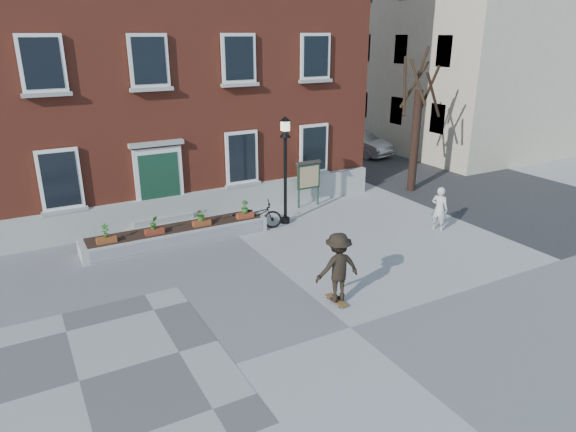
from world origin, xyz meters
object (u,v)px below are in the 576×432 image
bicycle (255,215)px  bystander (439,209)px  parked_car (359,143)px  lamp_post (285,156)px  notice_board (309,176)px  skateboarder (338,267)px

bicycle → bystander: bearing=-99.4°
bicycle → parked_car: 13.01m
lamp_post → notice_board: bearing=35.4°
bystander → skateboarder: skateboarder is taller
bicycle → skateboarder: 5.91m
bicycle → notice_board: (2.99, 1.26, 0.75)m
bystander → skateboarder: (-6.08, -2.60, 0.20)m
bicycle → lamp_post: bearing=-68.2°
notice_board → skateboarder: (-3.42, -7.13, -0.26)m
notice_board → skateboarder: 7.91m
bystander → lamp_post: bearing=28.8°
bystander → notice_board: notice_board is taller
notice_board → parked_car: bearing=42.0°
bicycle → parked_car: size_ratio=0.47×
bystander → bicycle: bearing=35.7°
bicycle → bystander: (5.66, -3.27, 0.29)m
lamp_post → skateboarder: bearing=-105.9°
bystander → lamp_post: size_ratio=0.41×
parked_car → lamp_post: 12.16m
bystander → skateboarder: bearing=88.8°
bicycle → lamp_post: size_ratio=0.49×
bystander → parked_car: bearing=-47.1°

